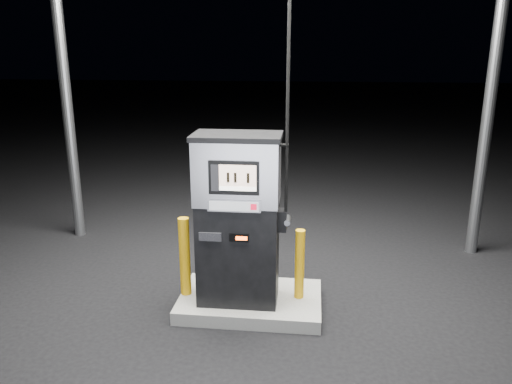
# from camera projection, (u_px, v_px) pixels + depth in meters

# --- Properties ---
(ground) EXTENTS (80.00, 80.00, 0.00)m
(ground) POSITION_uv_depth(u_px,v_px,m) (250.00, 307.00, 5.73)
(ground) COLOR black
(ground) RESTS_ON ground
(pump_island) EXTENTS (1.60, 1.00, 0.15)m
(pump_island) POSITION_uv_depth(u_px,v_px,m) (250.00, 301.00, 5.71)
(pump_island) COLOR #62625E
(pump_island) RESTS_ON ground
(fuel_dispenser) EXTENTS (1.03, 0.57, 3.88)m
(fuel_dispenser) POSITION_uv_depth(u_px,v_px,m) (238.00, 218.00, 5.35)
(fuel_dispenser) COLOR black
(fuel_dispenser) RESTS_ON pump_island
(bollard_left) EXTENTS (0.16, 0.16, 0.91)m
(bollard_left) POSITION_uv_depth(u_px,v_px,m) (185.00, 257.00, 5.61)
(bollard_left) COLOR #E4A10C
(bollard_left) RESTS_ON pump_island
(bollard_right) EXTENTS (0.13, 0.13, 0.81)m
(bollard_right) POSITION_uv_depth(u_px,v_px,m) (300.00, 264.00, 5.55)
(bollard_right) COLOR #E4A10C
(bollard_right) RESTS_ON pump_island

